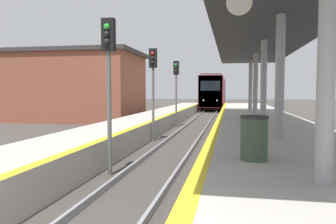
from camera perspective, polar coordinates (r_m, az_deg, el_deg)
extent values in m
cube|color=black|center=(47.32, 8.09, 1.01)|extent=(2.32, 18.63, 0.55)
cube|color=maroon|center=(47.28, 8.12, 3.56)|extent=(2.73, 20.70, 3.65)
cube|color=red|center=(37.02, 7.38, 3.56)|extent=(2.68, 0.16, 3.58)
cube|color=black|center=(36.96, 7.38, 4.55)|extent=(2.18, 0.06, 1.10)
cube|color=#59595E|center=(47.32, 8.14, 5.91)|extent=(2.32, 19.67, 0.24)
sphere|color=white|center=(37.02, 6.20, 2.02)|extent=(0.18, 0.18, 0.18)
sphere|color=white|center=(36.94, 8.52, 2.00)|extent=(0.18, 0.18, 0.18)
cylinder|color=#595959|center=(9.33, -10.18, -0.32)|extent=(0.12, 0.12, 3.49)
cube|color=black|center=(9.44, -10.33, 13.08)|extent=(0.36, 0.20, 0.90)
sphere|color=green|center=(9.36, -10.65, 14.43)|extent=(0.16, 0.16, 0.16)
sphere|color=black|center=(9.32, -10.63, 13.20)|extent=(0.16, 0.16, 0.16)
sphere|color=black|center=(9.29, -10.62, 11.97)|extent=(0.16, 0.16, 0.16)
cylinder|color=#595959|center=(15.54, -2.60, 1.27)|extent=(0.12, 0.12, 3.49)
cube|color=black|center=(15.60, -2.62, 9.35)|extent=(0.36, 0.20, 0.90)
sphere|color=red|center=(15.50, -2.74, 10.14)|extent=(0.16, 0.16, 0.16)
sphere|color=black|center=(15.47, -2.74, 9.40)|extent=(0.16, 0.16, 0.16)
sphere|color=black|center=(15.46, -2.73, 8.65)|extent=(0.16, 0.16, 0.16)
cylinder|color=#595959|center=(21.81, 1.43, 1.94)|extent=(0.12, 0.12, 3.49)
cube|color=black|center=(21.86, 1.44, 7.70)|extent=(0.36, 0.20, 0.90)
sphere|color=green|center=(21.74, 1.39, 8.25)|extent=(0.16, 0.16, 0.16)
sphere|color=black|center=(21.73, 1.39, 7.72)|extent=(0.16, 0.16, 0.16)
sphere|color=black|center=(21.71, 1.39, 7.19)|extent=(0.16, 0.16, 0.16)
cylinder|color=#99999E|center=(5.66, 25.87, 7.37)|extent=(0.27, 0.27, 3.75)
cylinder|color=#99999E|center=(10.41, 18.89, 5.65)|extent=(0.27, 0.27, 3.75)
cylinder|color=#99999E|center=(15.22, 16.31, 4.98)|extent=(0.27, 0.27, 3.75)
cylinder|color=#99999E|center=(20.05, 14.98, 4.63)|extent=(0.27, 0.27, 3.75)
cylinder|color=#99999E|center=(24.89, 14.16, 4.42)|extent=(0.27, 0.27, 3.75)
cube|color=#2D2D33|center=(15.40, 16.45, 12.35)|extent=(4.30, 24.23, 0.20)
cylinder|color=white|center=(7.65, 12.29, 18.18)|extent=(0.56, 0.04, 0.56)
cylinder|color=#384C38|center=(7.25, 14.75, -4.63)|extent=(0.57, 0.57, 0.89)
cylinder|color=#262626|center=(7.20, 14.81, -0.88)|extent=(0.60, 0.60, 0.06)
cube|color=brown|center=(28.91, -18.31, 3.98)|extent=(13.02, 6.93, 5.32)
cube|color=#383333|center=(29.08, -18.42, 9.52)|extent=(13.67, 7.28, 0.30)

